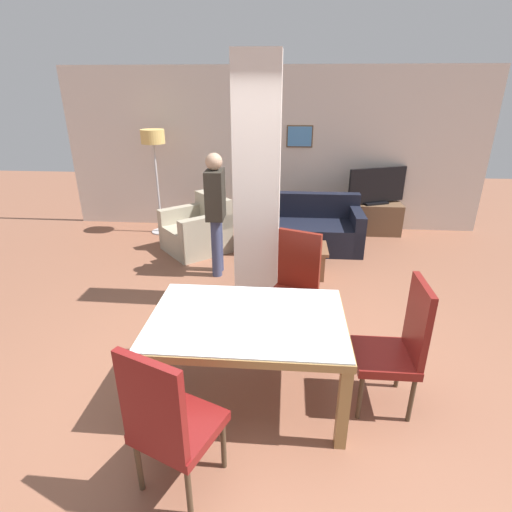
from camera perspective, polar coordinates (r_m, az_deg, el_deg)
name	(u,v)px	position (r m, az deg, el deg)	size (l,w,h in m)	color
ground_plane	(248,394)	(3.53, -1.16, -19.05)	(18.00, 18.00, 0.00)	brown
back_wall	(273,151)	(7.11, 2.39, 14.78)	(7.20, 0.09, 2.70)	beige
divider_pillar	(257,191)	(4.29, 0.16, 9.28)	(0.48, 0.35, 2.70)	beige
dining_table	(247,334)	(3.17, -1.25, -11.03)	(1.51, 1.03, 0.74)	olive
dining_chair_near_left	(168,421)	(2.57, -12.39, -21.97)	(0.60, 0.60, 1.08)	maroon
dining_chair_far_right	(294,283)	(3.99, 5.47, -3.90)	(0.60, 0.60, 1.08)	maroon
dining_chair_head_right	(398,343)	(3.29, 19.67, -11.66)	(0.46, 0.46, 1.08)	maroon
sofa	(305,230)	(6.36, 7.02, 3.71)	(1.71, 0.86, 0.81)	black
armchair	(198,232)	(6.25, -8.30, 3.37)	(1.18, 1.18, 0.83)	#ABA088
coffee_table	(298,260)	(5.41, 6.01, -0.61)	(0.76, 0.52, 0.41)	brown
bottle	(297,243)	(5.21, 5.82, 1.86)	(0.06, 0.06, 0.23)	#4C2D14
tv_stand	(373,219)	(7.22, 16.39, 5.15)	(0.92, 0.40, 0.53)	brown
tv_screen	(377,186)	(7.08, 16.90, 9.48)	(0.99, 0.44, 0.61)	black
floor_lamp	(154,146)	(6.93, -14.42, 14.96)	(0.38, 0.38, 1.74)	#B7B7BC
standing_person	(216,207)	(5.22, -5.78, 6.94)	(0.23, 0.39, 1.62)	#3A4161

